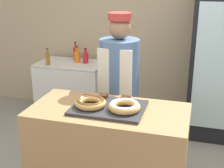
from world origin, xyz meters
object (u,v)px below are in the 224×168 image
(bottle_red, at_px, (76,53))
(brownie_back_left, at_px, (103,96))
(baker_person, at_px, (119,91))
(bottle_orange, at_px, (77,56))
(bottle_red_b, at_px, (85,57))
(donut_chocolate_glaze, at_px, (91,102))
(chest_freezer, at_px, (72,89))
(brownie_back_right, at_px, (125,98))
(serving_tray, at_px, (109,108))
(beverage_fridge, at_px, (215,65))
(donut_light_glaze, at_px, (124,106))
(bottle_amber, at_px, (48,59))

(bottle_red, bearing_deg, brownie_back_left, -60.77)
(baker_person, relative_size, bottle_orange, 7.06)
(baker_person, distance_m, bottle_red_b, 1.36)
(donut_chocolate_glaze, distance_m, bottle_red, 2.17)
(baker_person, bearing_deg, chest_freezer, 133.00)
(donut_chocolate_glaze, bearing_deg, brownie_back_right, 40.04)
(brownie_back_left, distance_m, bottle_red, 2.01)
(serving_tray, height_order, beverage_fridge, beverage_fridge)
(serving_tray, xyz_separation_m, donut_chocolate_glaze, (-0.14, -0.04, 0.05))
(brownie_back_right, bearing_deg, donut_light_glaze, -78.54)
(donut_light_glaze, height_order, bottle_orange, donut_light_glaze)
(donut_light_glaze, height_order, beverage_fridge, beverage_fridge)
(serving_tray, relative_size, brownie_back_right, 7.80)
(brownie_back_left, bearing_deg, bottle_orange, 119.06)
(serving_tray, height_order, bottle_orange, bottle_orange)
(donut_light_glaze, bearing_deg, bottle_orange, 122.02)
(baker_person, distance_m, bottle_orange, 1.44)
(brownie_back_right, relative_size, beverage_fridge, 0.04)
(brownie_back_left, xyz_separation_m, bottle_orange, (-0.90, 1.62, -0.10))
(donut_chocolate_glaze, bearing_deg, bottle_orange, 115.28)
(chest_freezer, bearing_deg, bottle_red, 87.18)
(donut_chocolate_glaze, xyz_separation_m, chest_freezer, (-0.95, 1.78, -0.61))
(bottle_red, distance_m, bottle_amber, 0.45)
(donut_chocolate_glaze, xyz_separation_m, baker_person, (0.05, 0.71, -0.15))
(bottle_red, xyz_separation_m, bottle_amber, (-0.26, -0.36, -0.01))
(donut_chocolate_glaze, xyz_separation_m, brownie_back_left, (0.04, 0.20, -0.02))
(beverage_fridge, relative_size, bottle_red_b, 8.75)
(bottle_red, bearing_deg, serving_tray, -60.61)
(baker_person, height_order, chest_freezer, baker_person)
(brownie_back_right, relative_size, bottle_red_b, 0.35)
(brownie_back_right, height_order, bottle_red_b, bottle_red_b)
(bottle_red_b, bearing_deg, bottle_orange, -178.98)
(brownie_back_left, relative_size, chest_freezer, 0.08)
(donut_light_glaze, bearing_deg, brownie_back_right, 101.46)
(bottle_red_b, height_order, bottle_orange, bottle_orange)
(chest_freezer, bearing_deg, brownie_back_left, -57.94)
(beverage_fridge, height_order, bottle_red, beverage_fridge)
(brownie_back_right, height_order, bottle_amber, bottle_amber)
(donut_chocolate_glaze, bearing_deg, bottle_red, 115.71)
(donut_light_glaze, distance_m, brownie_back_right, 0.21)
(bottle_amber, bearing_deg, baker_person, -35.09)
(donut_chocolate_glaze, bearing_deg, beverage_fridge, 60.68)
(bottle_red_b, relative_size, bottle_orange, 0.91)
(baker_person, height_order, bottle_red_b, baker_person)
(beverage_fridge, height_order, bottle_red_b, beverage_fridge)
(donut_chocolate_glaze, xyz_separation_m, bottle_amber, (-1.20, 1.59, -0.12))
(serving_tray, bearing_deg, bottle_amber, 130.79)
(brownie_back_left, relative_size, bottle_amber, 0.32)
(serving_tray, distance_m, bottle_red_b, 1.99)
(baker_person, bearing_deg, bottle_orange, 129.25)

